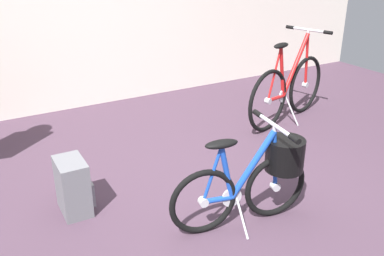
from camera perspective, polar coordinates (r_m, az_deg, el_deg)
The scene contains 4 objects.
ground_plane at distance 3.11m, azimuth 1.05°, elevation -11.02°, with size 8.32×8.32×0.00m, color #473342.
folding_bike_foreground at distance 2.88m, azimuth 8.84°, elevation -6.09°, with size 0.99×0.53×0.71m.
display_bike_left at distance 4.62m, azimuth 12.63°, elevation 5.13°, with size 1.32×0.57×0.95m.
handbag_on_floor at distance 3.13m, azimuth -15.48°, elevation -7.51°, with size 0.22×0.30×0.40m.
Camera 1 is at (-1.33, -2.20, 1.75)m, focal length 40.12 mm.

